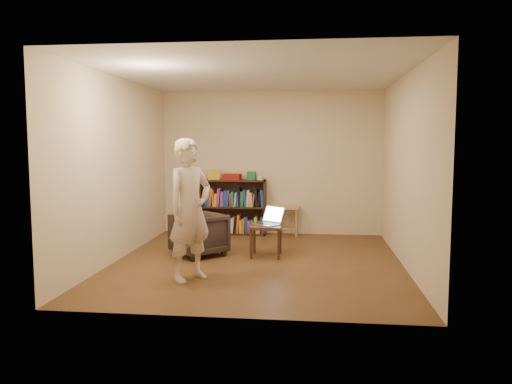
# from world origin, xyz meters

# --- Properties ---
(floor) EXTENTS (4.50, 4.50, 0.00)m
(floor) POSITION_xyz_m (0.00, 0.00, 0.00)
(floor) COLOR #473016
(floor) RESTS_ON ground
(ceiling) EXTENTS (4.50, 4.50, 0.00)m
(ceiling) POSITION_xyz_m (0.00, 0.00, 2.60)
(ceiling) COLOR silver
(ceiling) RESTS_ON wall_back
(wall_back) EXTENTS (4.00, 0.00, 4.00)m
(wall_back) POSITION_xyz_m (0.00, 2.25, 1.30)
(wall_back) COLOR beige
(wall_back) RESTS_ON floor
(wall_left) EXTENTS (0.00, 4.50, 4.50)m
(wall_left) POSITION_xyz_m (-2.00, 0.00, 1.30)
(wall_left) COLOR beige
(wall_left) RESTS_ON floor
(wall_right) EXTENTS (0.00, 4.50, 4.50)m
(wall_right) POSITION_xyz_m (2.00, 0.00, 1.30)
(wall_right) COLOR beige
(wall_right) RESTS_ON floor
(bookshelf) EXTENTS (1.20, 0.30, 1.00)m
(bookshelf) POSITION_xyz_m (-0.68, 2.09, 0.44)
(bookshelf) COLOR black
(bookshelf) RESTS_ON floor
(box_yellow) EXTENTS (0.24, 0.19, 0.18)m
(box_yellow) POSITION_xyz_m (-1.04, 2.10, 1.09)
(box_yellow) COLOR gold
(box_yellow) RESTS_ON bookshelf
(red_cloth) EXTENTS (0.34, 0.26, 0.11)m
(red_cloth) POSITION_xyz_m (-0.70, 2.06, 1.05)
(red_cloth) COLOR maroon
(red_cloth) RESTS_ON bookshelf
(box_green) EXTENTS (0.16, 0.16, 0.15)m
(box_green) POSITION_xyz_m (-0.35, 2.11, 1.07)
(box_green) COLOR #1C6B40
(box_green) RESTS_ON bookshelf
(box_white) EXTENTS (0.11, 0.11, 0.07)m
(box_white) POSITION_xyz_m (-0.18, 2.08, 1.04)
(box_white) COLOR beige
(box_white) RESTS_ON bookshelf
(stool) EXTENTS (0.37, 0.37, 0.53)m
(stool) POSITION_xyz_m (0.33, 2.03, 0.43)
(stool) COLOR #A27C4E
(stool) RESTS_ON floor
(armchair) EXTENTS (0.97, 0.97, 0.63)m
(armchair) POSITION_xyz_m (-0.92, 0.31, 0.32)
(armchair) COLOR #2A231C
(armchair) RESTS_ON floor
(side_table) EXTENTS (0.46, 0.46, 0.47)m
(side_table) POSITION_xyz_m (0.09, 0.36, 0.39)
(side_table) COLOR black
(side_table) RESTS_ON floor
(laptop) EXTENTS (0.52, 0.52, 0.26)m
(laptop) POSITION_xyz_m (0.12, 0.44, 0.53)
(laptop) COLOR #BCBDC1
(laptop) RESTS_ON side_table
(person) EXTENTS (0.71, 0.75, 1.73)m
(person) POSITION_xyz_m (-0.72, -0.97, 0.86)
(person) COLOR beige
(person) RESTS_ON floor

